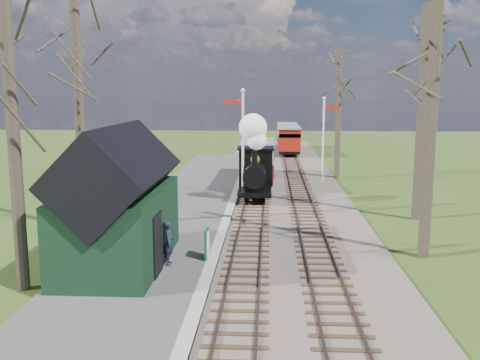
# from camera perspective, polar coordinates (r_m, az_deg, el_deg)

# --- Properties ---
(ground) EXTENTS (140.00, 140.00, 0.00)m
(ground) POSITION_cam_1_polar(r_m,az_deg,el_deg) (14.72, -0.13, -14.84)
(ground) COLOR #324C17
(ground) RESTS_ON ground
(distant_hills) EXTENTS (114.40, 48.00, 22.02)m
(distant_hills) POSITION_cam_1_polar(r_m,az_deg,el_deg) (80.90, 3.52, -6.56)
(distant_hills) COLOR #385B23
(distant_hills) RESTS_ON ground
(ballast_bed) EXTENTS (8.00, 60.00, 0.10)m
(ballast_bed) POSITION_cam_1_polar(r_m,az_deg,el_deg) (35.91, 3.97, -0.22)
(ballast_bed) COLOR brown
(ballast_bed) RESTS_ON ground
(track_near) EXTENTS (1.60, 60.00, 0.15)m
(track_near) POSITION_cam_1_polar(r_m,az_deg,el_deg) (35.90, 1.90, -0.12)
(track_near) COLOR brown
(track_near) RESTS_ON ground
(track_far) EXTENTS (1.60, 60.00, 0.15)m
(track_far) POSITION_cam_1_polar(r_m,az_deg,el_deg) (35.94, 6.05, -0.16)
(track_far) COLOR brown
(track_far) RESTS_ON ground
(platform) EXTENTS (5.00, 44.00, 0.20)m
(platform) POSITION_cam_1_polar(r_m,az_deg,el_deg) (28.36, -5.57, -2.73)
(platform) COLOR #474442
(platform) RESTS_ON ground
(coping_strip) EXTENTS (0.40, 44.00, 0.21)m
(coping_strip) POSITION_cam_1_polar(r_m,az_deg,el_deg) (28.10, -0.93, -2.79)
(coping_strip) COLOR #B2AD9E
(coping_strip) RESTS_ON ground
(station_shed) EXTENTS (3.25, 6.30, 4.78)m
(station_shed) POSITION_cam_1_polar(r_m,az_deg,el_deg) (18.51, -12.81, -2.61)
(station_shed) COLOR black
(station_shed) RESTS_ON platform
(semaphore_near) EXTENTS (1.22, 0.24, 6.22)m
(semaphore_near) POSITION_cam_1_polar(r_m,az_deg,el_deg) (29.54, 0.17, 4.71)
(semaphore_near) COLOR silver
(semaphore_near) RESTS_ON ground
(semaphore_far) EXTENTS (1.22, 0.24, 5.72)m
(semaphore_far) POSITION_cam_1_polar(r_m,az_deg,el_deg) (35.68, 8.99, 4.97)
(semaphore_far) COLOR silver
(semaphore_far) RESTS_ON ground
(bare_trees) EXTENTS (15.51, 22.39, 12.00)m
(bare_trees) POSITION_cam_1_polar(r_m,az_deg,el_deg) (23.52, 4.57, 7.34)
(bare_trees) COLOR #382D23
(bare_trees) RESTS_ON ground
(fence_line) EXTENTS (12.60, 0.08, 1.00)m
(fence_line) POSITION_cam_1_polar(r_m,az_deg,el_deg) (49.70, 2.62, 3.06)
(fence_line) COLOR slate
(fence_line) RESTS_ON ground
(locomotive) EXTENTS (1.89, 4.41, 4.73)m
(locomotive) POSITION_cam_1_polar(r_m,az_deg,el_deg) (29.68, 1.63, 1.91)
(locomotive) COLOR black
(locomotive) RESTS_ON ground
(coach) EXTENTS (2.21, 7.57, 2.32)m
(coach) POSITION_cam_1_polar(r_m,az_deg,el_deg) (35.77, 1.91, 2.25)
(coach) COLOR black
(coach) RESTS_ON ground
(red_carriage_a) EXTENTS (2.09, 5.18, 2.20)m
(red_carriage_a) POSITION_cam_1_polar(r_m,az_deg,el_deg) (51.08, 5.23, 4.29)
(red_carriage_a) COLOR black
(red_carriage_a) RESTS_ON ground
(red_carriage_b) EXTENTS (2.09, 5.18, 2.20)m
(red_carriage_b) POSITION_cam_1_polar(r_m,az_deg,el_deg) (56.56, 5.04, 4.79)
(red_carriage_b) COLOR black
(red_carriage_b) RESTS_ON ground
(sign_board) EXTENTS (0.11, 0.71, 1.04)m
(sign_board) POSITION_cam_1_polar(r_m,az_deg,el_deg) (19.07, -3.55, -6.82)
(sign_board) COLOR #104D29
(sign_board) RESTS_ON platform
(bench) EXTENTS (0.92, 1.42, 0.79)m
(bench) POSITION_cam_1_polar(r_m,az_deg,el_deg) (18.48, -10.25, -7.99)
(bench) COLOR #442E18
(bench) RESTS_ON platform
(person) EXTENTS (0.41, 0.58, 1.53)m
(person) POSITION_cam_1_polar(r_m,az_deg,el_deg) (18.46, -7.62, -6.65)
(person) COLOR black
(person) RESTS_ON platform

